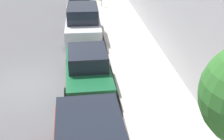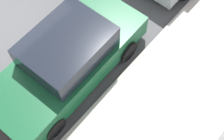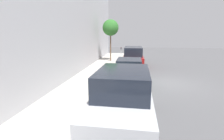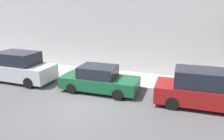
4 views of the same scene
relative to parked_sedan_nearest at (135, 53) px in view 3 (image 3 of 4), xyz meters
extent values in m
plane|color=#515154|center=(-2.13, 11.37, -0.72)|extent=(60.00, 60.00, 0.00)
cube|color=#B2ADA3|center=(2.80, 11.37, -0.65)|extent=(2.87, 32.00, 0.15)
cube|color=silver|center=(0.00, -0.03, -0.16)|extent=(1.91, 4.54, 0.68)
cube|color=black|center=(0.00, 0.07, 0.50)|extent=(1.63, 2.14, 0.64)
cylinder|color=black|center=(-0.85, 1.37, -0.40)|extent=(0.22, 0.66, 0.66)
cylinder|color=black|center=(0.85, 1.37, -0.40)|extent=(0.22, 0.66, 0.66)
cylinder|color=black|center=(-0.85, -1.42, -0.40)|extent=(0.22, 0.66, 0.66)
cylinder|color=black|center=(0.85, -1.42, -0.40)|extent=(0.22, 0.66, 0.66)
cube|color=maroon|center=(0.11, 5.49, -0.08)|extent=(2.04, 4.95, 0.84)
cube|color=black|center=(0.11, 5.49, 0.76)|extent=(1.76, 3.15, 0.84)
cylinder|color=black|center=(-0.79, 7.01, -0.39)|extent=(0.22, 0.67, 0.67)
cylinder|color=black|center=(1.01, 7.01, -0.39)|extent=(0.22, 0.67, 0.67)
cylinder|color=black|center=(-0.79, 3.97, -0.39)|extent=(0.22, 0.67, 0.67)
cylinder|color=black|center=(1.01, 3.97, -0.39)|extent=(0.22, 0.67, 0.67)
cube|color=#14512D|center=(0.23, 11.23, -0.16)|extent=(1.89, 4.53, 0.68)
cube|color=black|center=(0.23, 11.33, 0.50)|extent=(1.62, 2.13, 0.64)
cylinder|color=black|center=(-0.62, 12.62, -0.42)|extent=(0.22, 0.62, 0.62)
cylinder|color=black|center=(1.08, 12.62, -0.42)|extent=(0.22, 0.62, 0.62)
cylinder|color=black|center=(-0.62, 9.83, -0.42)|extent=(0.22, 0.62, 0.62)
cylinder|color=black|center=(1.08, 9.83, -0.42)|extent=(0.22, 0.62, 0.62)
cube|color=#B7BABF|center=(0.17, 17.00, -0.02)|extent=(2.02, 4.82, 0.96)
cube|color=black|center=(0.17, 17.00, 0.86)|extent=(1.76, 2.62, 0.80)
cylinder|color=black|center=(1.10, 18.49, -0.38)|extent=(0.22, 0.69, 0.69)
cylinder|color=black|center=(-0.76, 15.51, -0.38)|extent=(0.22, 0.69, 0.69)
cylinder|color=black|center=(1.10, 15.51, -0.38)|extent=(0.22, 0.69, 0.69)
cylinder|color=#ADADB2|center=(1.82, 0.08, -0.07)|extent=(0.07, 0.07, 1.01)
cube|color=#2D2D33|center=(1.82, 0.08, 0.58)|extent=(0.11, 0.15, 0.28)
cube|color=red|center=(1.82, 0.08, 0.74)|extent=(0.04, 0.09, 0.05)
cylinder|color=brown|center=(2.69, 3.40, 1.02)|extent=(0.13, 0.13, 3.19)
sphere|color=#2D6B28|center=(2.69, 3.40, 3.10)|extent=(1.77, 1.77, 1.77)
camera|label=1|loc=(-0.03, -0.62, 5.62)|focal=50.00mm
camera|label=2|loc=(3.64, 8.95, 6.76)|focal=50.00mm
camera|label=3|loc=(-0.27, 22.80, 2.47)|focal=28.00mm
camera|label=4|loc=(-10.89, 6.52, 4.14)|focal=35.00mm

